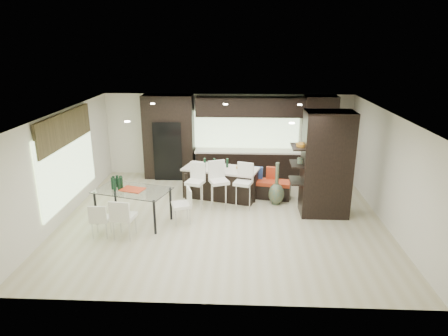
{
  "coord_description": "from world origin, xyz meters",
  "views": [
    {
      "loc": [
        0.46,
        -9.32,
        4.35
      ],
      "look_at": [
        0.0,
        0.6,
        1.15
      ],
      "focal_mm": 32.0,
      "sensor_mm": 36.0,
      "label": 1
    }
  ],
  "objects_px": {
    "stool_left": "(195,190)",
    "chair_far": "(101,221)",
    "chair_near": "(124,219)",
    "stool_right": "(243,191)",
    "stool_mid": "(219,190)",
    "bench": "(267,189)",
    "floor_vase": "(277,184)",
    "kitchen_island": "(221,183)",
    "dining_table": "(134,206)",
    "chair_end": "(181,207)"
  },
  "relations": [
    {
      "from": "stool_right",
      "to": "chair_far",
      "type": "height_order",
      "value": "stool_right"
    },
    {
      "from": "stool_right",
      "to": "bench",
      "type": "distance_m",
      "value": 1.1
    },
    {
      "from": "kitchen_island",
      "to": "chair_far",
      "type": "relative_size",
      "value": 2.77
    },
    {
      "from": "kitchen_island",
      "to": "chair_far",
      "type": "distance_m",
      "value": 3.64
    },
    {
      "from": "floor_vase",
      "to": "dining_table",
      "type": "height_order",
      "value": "floor_vase"
    },
    {
      "from": "chair_near",
      "to": "chair_far",
      "type": "distance_m",
      "value": 0.56
    },
    {
      "from": "floor_vase",
      "to": "chair_near",
      "type": "height_order",
      "value": "floor_vase"
    },
    {
      "from": "kitchen_island",
      "to": "stool_left",
      "type": "height_order",
      "value": "stool_left"
    },
    {
      "from": "kitchen_island",
      "to": "chair_end",
      "type": "relative_size",
      "value": 2.55
    },
    {
      "from": "stool_right",
      "to": "floor_vase",
      "type": "height_order",
      "value": "floor_vase"
    },
    {
      "from": "stool_right",
      "to": "kitchen_island",
      "type": "bearing_deg",
      "value": 147.27
    },
    {
      "from": "stool_right",
      "to": "chair_near",
      "type": "relative_size",
      "value": 1.13
    },
    {
      "from": "stool_left",
      "to": "stool_right",
      "type": "distance_m",
      "value": 1.29
    },
    {
      "from": "dining_table",
      "to": "chair_end",
      "type": "distance_m",
      "value": 1.19
    },
    {
      "from": "stool_right",
      "to": "chair_end",
      "type": "distance_m",
      "value": 1.81
    },
    {
      "from": "stool_left",
      "to": "bench",
      "type": "relative_size",
      "value": 0.75
    },
    {
      "from": "stool_right",
      "to": "chair_near",
      "type": "xyz_separation_m",
      "value": [
        -2.71,
        -1.8,
        -0.06
      ]
    },
    {
      "from": "stool_right",
      "to": "chair_near",
      "type": "bearing_deg",
      "value": -128.97
    },
    {
      "from": "floor_vase",
      "to": "chair_far",
      "type": "height_order",
      "value": "floor_vase"
    },
    {
      "from": "kitchen_island",
      "to": "stool_mid",
      "type": "bearing_deg",
      "value": -74.4
    },
    {
      "from": "stool_right",
      "to": "bench",
      "type": "bearing_deg",
      "value": 67.0
    },
    {
      "from": "dining_table",
      "to": "floor_vase",
      "type": "bearing_deg",
      "value": 36.0
    },
    {
      "from": "stool_left",
      "to": "chair_far",
      "type": "bearing_deg",
      "value": -120.45
    },
    {
      "from": "bench",
      "to": "dining_table",
      "type": "distance_m",
      "value": 3.85
    },
    {
      "from": "floor_vase",
      "to": "chair_far",
      "type": "relative_size",
      "value": 1.58
    },
    {
      "from": "kitchen_island",
      "to": "dining_table",
      "type": "bearing_deg",
      "value": -124.11
    },
    {
      "from": "floor_vase",
      "to": "dining_table",
      "type": "distance_m",
      "value": 3.86
    },
    {
      "from": "stool_left",
      "to": "chair_near",
      "type": "relative_size",
      "value": 1.11
    },
    {
      "from": "stool_mid",
      "to": "dining_table",
      "type": "height_order",
      "value": "stool_mid"
    },
    {
      "from": "stool_right",
      "to": "dining_table",
      "type": "bearing_deg",
      "value": -142.68
    },
    {
      "from": "stool_right",
      "to": "chair_end",
      "type": "bearing_deg",
      "value": -129.71
    },
    {
      "from": "stool_mid",
      "to": "stool_left",
      "type": "bearing_deg",
      "value": 157.07
    },
    {
      "from": "kitchen_island",
      "to": "dining_table",
      "type": "height_order",
      "value": "kitchen_island"
    },
    {
      "from": "kitchen_island",
      "to": "stool_right",
      "type": "xyz_separation_m",
      "value": [
        0.64,
        -0.77,
        0.06
      ]
    },
    {
      "from": "stool_left",
      "to": "floor_vase",
      "type": "distance_m",
      "value": 2.23
    },
    {
      "from": "chair_end",
      "to": "bench",
      "type": "bearing_deg",
      "value": -69.5
    },
    {
      "from": "stool_mid",
      "to": "bench",
      "type": "relative_size",
      "value": 0.78
    },
    {
      "from": "chair_near",
      "to": "bench",
      "type": "bearing_deg",
      "value": 44.48
    },
    {
      "from": "kitchen_island",
      "to": "chair_far",
      "type": "bearing_deg",
      "value": -120.35
    },
    {
      "from": "stool_right",
      "to": "floor_vase",
      "type": "xyz_separation_m",
      "value": [
        0.92,
        0.33,
        0.1
      ]
    },
    {
      "from": "chair_far",
      "to": "chair_end",
      "type": "distance_m",
      "value": 1.91
    },
    {
      "from": "chair_end",
      "to": "floor_vase",
      "type": "bearing_deg",
      "value": -80.36
    },
    {
      "from": "kitchen_island",
      "to": "stool_left",
      "type": "distance_m",
      "value": 1.0
    },
    {
      "from": "chair_far",
      "to": "stool_right",
      "type": "bearing_deg",
      "value": 27.13
    },
    {
      "from": "floor_vase",
      "to": "stool_right",
      "type": "bearing_deg",
      "value": -160.43
    },
    {
      "from": "stool_mid",
      "to": "floor_vase",
      "type": "relative_size",
      "value": 0.87
    },
    {
      "from": "kitchen_island",
      "to": "stool_left",
      "type": "bearing_deg",
      "value": -114.34
    },
    {
      "from": "kitchen_island",
      "to": "stool_right",
      "type": "height_order",
      "value": "stool_right"
    },
    {
      "from": "bench",
      "to": "chair_far",
      "type": "bearing_deg",
      "value": -136.21
    },
    {
      "from": "chair_near",
      "to": "floor_vase",
      "type": "bearing_deg",
      "value": 37.32
    }
  ]
}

